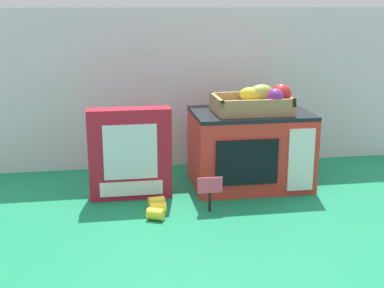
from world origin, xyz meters
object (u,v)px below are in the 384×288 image
object	(u,v)px
food_groups_crate	(257,102)
cookie_set_box	(130,154)
toy_microwave	(250,148)
price_sign	(211,189)
loose_toy_banana	(157,208)

from	to	relation	value
food_groups_crate	cookie_set_box	bearing A→B (deg)	-173.95
toy_microwave	food_groups_crate	distance (m)	0.15
toy_microwave	price_sign	bearing A→B (deg)	-128.86
food_groups_crate	price_sign	size ratio (longest dim) A/B	2.33
food_groups_crate	loose_toy_banana	distance (m)	0.46
toy_microwave	loose_toy_banana	bearing A→B (deg)	-148.16
cookie_set_box	price_sign	bearing A→B (deg)	-34.58
toy_microwave	loose_toy_banana	size ratio (longest dim) A/B	2.76
loose_toy_banana	toy_microwave	bearing A→B (deg)	31.84
price_sign	loose_toy_banana	bearing A→B (deg)	176.74
price_sign	loose_toy_banana	size ratio (longest dim) A/B	0.77
food_groups_crate	cookie_set_box	xyz separation A→B (m)	(-0.40, -0.04, -0.14)
price_sign	loose_toy_banana	xyz separation A→B (m)	(-0.15, 0.01, -0.05)
food_groups_crate	loose_toy_banana	bearing A→B (deg)	-151.33
toy_microwave	food_groups_crate	world-z (taller)	food_groups_crate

